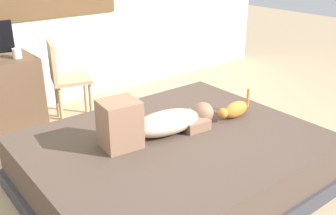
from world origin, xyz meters
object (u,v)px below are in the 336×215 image
object	(u,v)px
person_lying	(155,122)
chair_by_desk	(64,75)
cat	(234,110)
cup	(17,53)
bed	(174,163)

from	to	relation	value
person_lying	chair_by_desk	size ratio (longest dim) A/B	1.10
cat	cup	xyz separation A→B (m)	(-1.13, 1.76, 0.29)
person_lying	cup	distance (m)	1.70
bed	person_lying	xyz separation A→B (m)	(-0.09, 0.11, 0.33)
person_lying	bed	bearing A→B (deg)	-50.35
bed	chair_by_desk	size ratio (longest dim) A/B	2.45
cup	chair_by_desk	size ratio (longest dim) A/B	0.11
person_lying	chair_by_desk	distance (m)	1.54
cup	chair_by_desk	bearing A→B (deg)	-12.76
person_lying	cat	bearing A→B (deg)	-10.16
chair_by_desk	person_lying	bearing A→B (deg)	-89.36
person_lying	cat	xyz separation A→B (m)	(0.71, -0.13, -0.05)
cat	chair_by_desk	world-z (taller)	chair_by_desk
cat	chair_by_desk	distance (m)	1.81
bed	chair_by_desk	world-z (taller)	chair_by_desk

